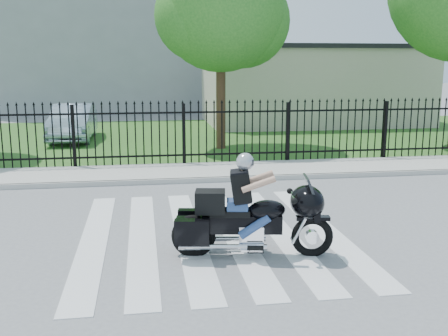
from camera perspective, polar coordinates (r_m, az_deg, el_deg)
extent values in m
plane|color=slate|center=(9.13, -1.27, -7.27)|extent=(120.00, 120.00, 0.00)
cube|color=#ADAAA3|center=(13.91, -4.01, -0.46)|extent=(40.00, 2.00, 0.12)
cube|color=#ADAAA3|center=(12.94, -3.63, -1.36)|extent=(40.00, 0.12, 0.12)
cube|color=#2C5C1F|center=(20.80, -5.67, 3.36)|extent=(40.00, 12.00, 0.02)
cube|color=black|center=(14.84, -4.36, 1.43)|extent=(26.00, 0.04, 0.05)
cube|color=black|center=(14.68, -4.43, 6.05)|extent=(26.00, 0.04, 0.05)
cylinder|color=#382316|center=(17.78, -0.35, 8.74)|extent=(0.32, 0.32, 4.16)
sphere|color=#23671D|center=(17.85, -0.36, 17.11)|extent=(4.20, 4.20, 4.20)
cube|color=#BDB49D|center=(25.91, 9.54, 8.72)|extent=(10.00, 6.00, 3.50)
cube|color=black|center=(25.89, 9.68, 12.81)|extent=(10.20, 6.20, 0.20)
cube|color=#94979C|center=(34.75, -12.43, 16.30)|extent=(15.00, 10.00, 12.00)
torus|color=black|center=(8.19, 9.57, -7.38)|extent=(0.66, 0.23, 0.64)
torus|color=black|center=(8.11, -3.35, -7.42)|extent=(0.70, 0.25, 0.68)
cube|color=black|center=(8.03, 1.98, -6.06)|extent=(1.23, 0.42, 0.28)
ellipsoid|color=black|center=(7.98, 4.68, -4.59)|extent=(0.63, 0.46, 0.31)
cube|color=black|center=(7.98, 0.65, -4.85)|extent=(0.65, 0.40, 0.09)
cube|color=silver|center=(8.08, 2.98, -7.14)|extent=(0.41, 0.34, 0.28)
ellipsoid|color=black|center=(8.01, 9.04, -3.66)|extent=(0.61, 0.75, 0.50)
cube|color=black|center=(7.94, -1.51, -3.67)|extent=(0.50, 0.42, 0.34)
cube|color=navy|center=(7.95, 1.46, -4.07)|extent=(0.36, 0.33, 0.17)
sphere|color=#B8B9C0|center=(7.79, 2.31, 0.69)|extent=(0.27, 0.27, 0.27)
imported|color=#9AB1C2|center=(20.60, -16.12, 4.81)|extent=(1.48, 4.12, 1.35)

